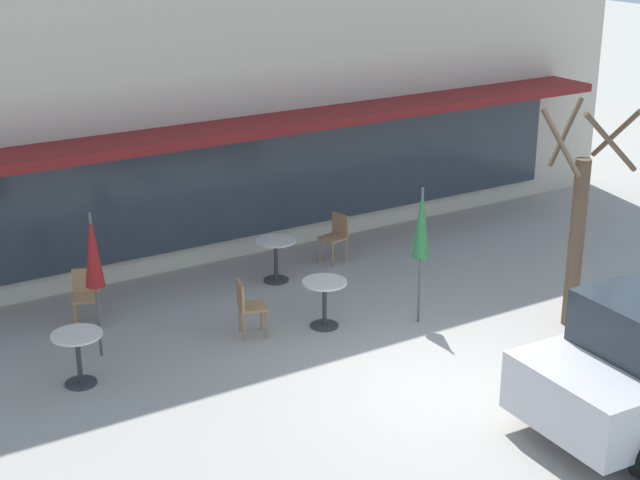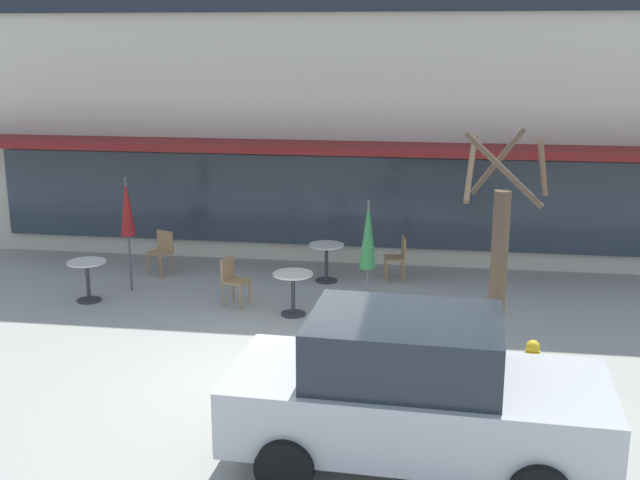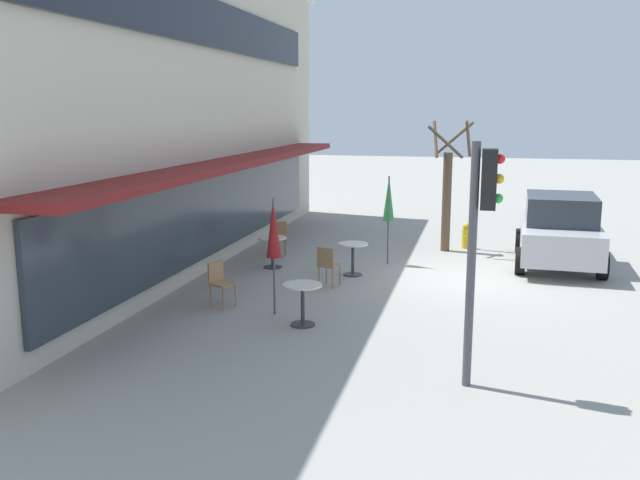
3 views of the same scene
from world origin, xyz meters
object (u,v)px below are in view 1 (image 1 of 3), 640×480
cafe_chair_1 (86,293)px  cafe_chair_2 (248,304)px  cafe_table_by_tree (276,253)px  patio_umbrella_cream_folded (422,224)px  cafe_table_near_wall (325,296)px  cafe_table_streetside (78,350)px  patio_umbrella_green_folded (93,251)px  cafe_chair_0 (336,234)px  street_tree (578,226)px  fire_hydrant (618,308)px

cafe_chair_1 → cafe_chair_2: same height
cafe_table_by_tree → patio_umbrella_cream_folded: 3.08m
cafe_chair_1 → cafe_table_near_wall: bearing=-33.6°
cafe_table_by_tree → cafe_table_streetside: bearing=-155.8°
patio_umbrella_green_folded → patio_umbrella_cream_folded: size_ratio=1.00×
cafe_table_near_wall → cafe_table_by_tree: same height
cafe_table_near_wall → cafe_chair_0: bearing=53.6°
cafe_table_streetside → patio_umbrella_cream_folded: (5.20, -0.81, 1.11)m
patio_umbrella_green_folded → street_tree: street_tree is taller
cafe_table_streetside → cafe_chair_2: bearing=3.2°
cafe_table_streetside → cafe_chair_0: (5.55, 2.12, 0.01)m
cafe_table_near_wall → cafe_table_streetside: same height
cafe_chair_0 → cafe_chair_1: 4.79m
cafe_chair_1 → cafe_chair_0: bearing=2.9°
cafe_table_streetside → fire_hydrant: 8.10m
cafe_table_streetside → fire_hydrant: size_ratio=1.08×
patio_umbrella_green_folded → cafe_chair_1: patio_umbrella_green_folded is taller
patio_umbrella_cream_folded → fire_hydrant: bearing=-37.0°
cafe_table_by_tree → cafe_chair_0: (1.40, 0.25, 0.01)m
patio_umbrella_cream_folded → cafe_chair_1: 5.31m
cafe_table_by_tree → patio_umbrella_cream_folded: bearing=-68.5°
cafe_table_near_wall → cafe_table_streetside: (-3.86, 0.18, 0.00)m
cafe_chair_1 → cafe_chair_2: bearing=-41.8°
cafe_table_near_wall → cafe_table_streetside: 3.86m
cafe_chair_1 → fire_hydrant: size_ratio=1.26×
cafe_chair_0 → cafe_chair_2: 3.47m
patio_umbrella_cream_folded → fire_hydrant: size_ratio=3.12×
cafe_table_streetside → cafe_table_by_tree: size_ratio=1.00×
patio_umbrella_green_folded → cafe_table_by_tree: bearing=18.0°
patio_umbrella_cream_folded → street_tree: (1.97, -1.32, -0.00)m
patio_umbrella_cream_folded → fire_hydrant: 3.32m
cafe_table_streetside → patio_umbrella_cream_folded: size_ratio=0.35×
cafe_table_near_wall → cafe_chair_0: size_ratio=0.85×
fire_hydrant → cafe_table_near_wall: bearing=146.9°
cafe_table_streetside → fire_hydrant: (7.65, -2.65, -0.16)m
cafe_table_by_tree → cafe_chair_2: size_ratio=0.85×
cafe_chair_0 → street_tree: bearing=-69.1°
cafe_table_near_wall → cafe_chair_2: size_ratio=0.85×
patio_umbrella_green_folded → cafe_chair_0: size_ratio=2.47×
cafe_chair_2 → street_tree: 5.15m
patio_umbrella_green_folded → patio_umbrella_cream_folded: bearing=-17.9°
cafe_table_by_tree → patio_umbrella_green_folded: (-3.60, -1.17, 1.11)m
cafe_table_by_tree → cafe_chair_2: (-1.46, -1.71, 0.01)m
cafe_chair_0 → street_tree: 4.68m
patio_umbrella_green_folded → cafe_chair_2: (2.14, -0.55, -1.10)m
cafe_table_streetside → cafe_chair_1: size_ratio=0.85×
patio_umbrella_green_folded → cafe_chair_0: (5.00, 1.42, -1.10)m
patio_umbrella_green_folded → cafe_chair_0: bearing=15.9°
cafe_chair_2 → cafe_chair_0: bearing=34.5°
street_tree → fire_hydrant: 1.46m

